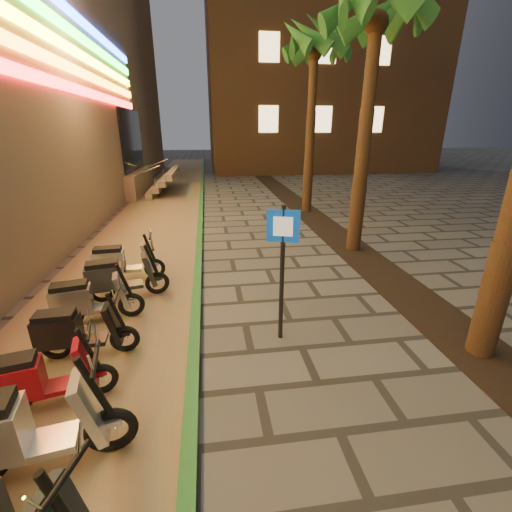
{
  "coord_description": "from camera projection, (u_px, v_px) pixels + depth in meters",
  "views": [
    {
      "loc": [
        -0.56,
        -2.04,
        3.33
      ],
      "look_at": [
        0.24,
        3.64,
        1.2
      ],
      "focal_mm": 24.0,
      "sensor_mm": 36.0,
      "label": 1
    }
  ],
  "objects": [
    {
      "name": "planting_strip",
      "position": [
        386.0,
        276.0,
        8.23
      ],
      "size": [
        1.2,
        40.0,
        0.02
      ],
      "primitive_type": "cube",
      "color": "black",
      "rests_on": "ground"
    },
    {
      "name": "green_curb",
      "position": [
        200.0,
        226.0,
        12.27
      ],
      "size": [
        0.18,
        60.0,
        0.1
      ],
      "primitive_type": "cube",
      "color": "#2A702D",
      "rests_on": "ground"
    },
    {
      "name": "apartment_block",
      "position": [
        310.0,
        16.0,
        29.64
      ],
      "size": [
        18.0,
        16.06,
        25.0
      ],
      "color": "brown",
      "rests_on": "ground"
    },
    {
      "name": "parking_strip",
      "position": [
        151.0,
        230.0,
        12.06
      ],
      "size": [
        3.4,
        60.0,
        0.01
      ],
      "primitive_type": "cube",
      "color": "#8C7251",
      "rests_on": "ground"
    },
    {
      "name": "scooter_10",
      "position": [
        120.0,
        262.0,
        7.84
      ],
      "size": [
        1.56,
        0.57,
        1.1
      ],
      "rotation": [
        0.0,
        0.0,
        0.1
      ],
      "color": "black",
      "rests_on": "ground"
    },
    {
      "name": "scooter_8",
      "position": [
        87.0,
        300.0,
        6.09
      ],
      "size": [
        1.55,
        0.7,
        1.09
      ],
      "rotation": [
        0.0,
        0.0,
        0.21
      ],
      "color": "black",
      "rests_on": "ground"
    },
    {
      "name": "scooter_5",
      "position": [
        14.0,
        432.0,
        3.35
      ],
      "size": [
        1.8,
        0.78,
        1.26
      ],
      "rotation": [
        0.0,
        0.0,
        0.18
      ],
      "color": "black",
      "rests_on": "ground"
    },
    {
      "name": "scooter_9",
      "position": [
        117.0,
        278.0,
        6.96
      ],
      "size": [
        1.62,
        0.74,
        1.14
      ],
      "rotation": [
        0.0,
        0.0,
        0.21
      ],
      "color": "black",
      "rests_on": "ground"
    },
    {
      "name": "palm_d",
      "position": [
        314.0,
        54.0,
        12.66
      ],
      "size": [
        2.97,
        3.02,
        7.16
      ],
      "color": "#472D19",
      "rests_on": "ground"
    },
    {
      "name": "palm_c",
      "position": [
        377.0,
        21.0,
        8.09
      ],
      "size": [
        2.97,
        3.02,
        6.91
      ],
      "color": "#472D19",
      "rests_on": "ground"
    },
    {
      "name": "scooter_7",
      "position": [
        74.0,
        331.0,
        5.18
      ],
      "size": [
        1.48,
        0.52,
        1.04
      ],
      "rotation": [
        0.0,
        0.0,
        0.06
      ],
      "color": "black",
      "rests_on": "ground"
    },
    {
      "name": "pedestrian_sign",
      "position": [
        282.0,
        256.0,
        5.31
      ],
      "size": [
        0.49,
        0.17,
        2.28
      ],
      "rotation": [
        0.0,
        0.0,
        -0.3
      ],
      "color": "black",
      "rests_on": "ground"
    },
    {
      "name": "scooter_6",
      "position": [
        36.0,
        379.0,
        4.2
      ],
      "size": [
        1.47,
        0.7,
        1.04
      ],
      "rotation": [
        0.0,
        0.0,
        0.24
      ],
      "color": "black",
      "rests_on": "ground"
    }
  ]
}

